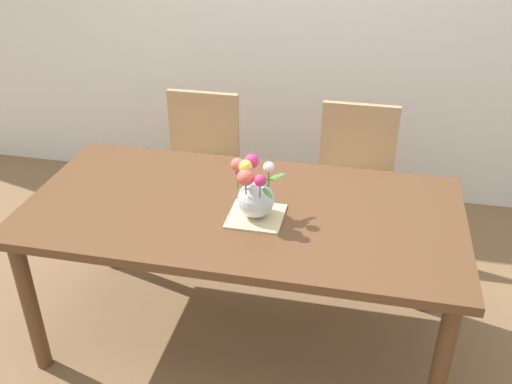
{
  "coord_description": "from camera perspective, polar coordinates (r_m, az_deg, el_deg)",
  "views": [
    {
      "loc": [
        0.5,
        -2.02,
        2.0
      ],
      "look_at": [
        0.08,
        -0.07,
        0.86
      ],
      "focal_mm": 39.7,
      "sensor_mm": 36.0,
      "label": 1
    }
  ],
  "objects": [
    {
      "name": "chair_right",
      "position": [
        3.2,
        9.91,
        1.68
      ],
      "size": [
        0.42,
        0.42,
        0.9
      ],
      "rotation": [
        0.0,
        0.0,
        3.14
      ],
      "color": "tan",
      "rests_on": "ground_plane"
    },
    {
      "name": "ground_plane",
      "position": [
        2.89,
        -1.24,
        -14.05
      ],
      "size": [
        12.0,
        12.0,
        0.0
      ],
      "primitive_type": "plane",
      "color": "brown"
    },
    {
      "name": "chair_left",
      "position": [
        3.33,
        -5.7,
        3.24
      ],
      "size": [
        0.42,
        0.42,
        0.9
      ],
      "rotation": [
        0.0,
        0.0,
        3.14
      ],
      "color": "tan",
      "rests_on": "ground_plane"
    },
    {
      "name": "placemat",
      "position": [
        2.36,
        0.0,
        -2.44
      ],
      "size": [
        0.23,
        0.23,
        0.01
      ],
      "primitive_type": "cube",
      "color": "#CCB789",
      "rests_on": "dining_table"
    },
    {
      "name": "flower_vase",
      "position": [
        2.3,
        -0.2,
        0.01
      ],
      "size": [
        0.22,
        0.2,
        0.27
      ],
      "color": "silver",
      "rests_on": "placemat"
    },
    {
      "name": "dining_table",
      "position": [
        2.48,
        -1.4,
        -3.05
      ],
      "size": [
        1.88,
        0.93,
        0.74
      ],
      "color": "brown",
      "rests_on": "ground_plane"
    }
  ]
}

